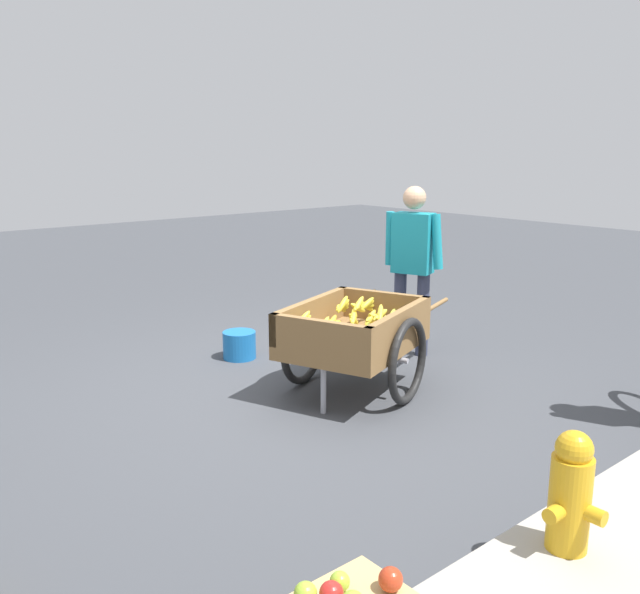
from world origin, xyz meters
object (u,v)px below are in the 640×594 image
(vendor_person, at_px, (413,256))
(fire_hydrant, at_px, (570,504))
(plastic_bucket, at_px, (239,345))
(fruit_cart, at_px, (354,337))

(vendor_person, bearing_deg, fire_hydrant, 54.59)
(fire_hydrant, bearing_deg, plastic_bucket, -99.77)
(fire_hydrant, relative_size, plastic_bucket, 2.30)
(plastic_bucket, bearing_deg, vendor_person, 145.54)
(fruit_cart, relative_size, fire_hydrant, 2.70)
(fruit_cart, height_order, fire_hydrant, fruit_cart)
(fruit_cart, relative_size, vendor_person, 1.20)
(vendor_person, bearing_deg, fruit_cart, 20.28)
(fruit_cart, xyz_separation_m, plastic_bucket, (0.20, -1.27, -0.32))
(vendor_person, relative_size, plastic_bucket, 5.18)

